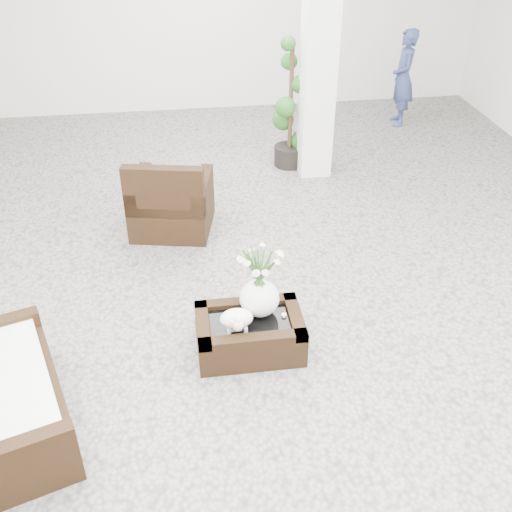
{
  "coord_description": "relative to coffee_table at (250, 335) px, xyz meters",
  "views": [
    {
      "loc": [
        -0.64,
        -4.54,
        3.59
      ],
      "look_at": [
        0.0,
        -0.1,
        0.62
      ],
      "focal_mm": 42.4,
      "sensor_mm": 36.0,
      "label": 1
    }
  ],
  "objects": [
    {
      "name": "ground",
      "position": [
        0.13,
        0.62,
        -0.16
      ],
      "size": [
        11.0,
        11.0,
        0.0
      ],
      "primitive_type": "plane",
      "color": "gray",
      "rests_on": "ground"
    },
    {
      "name": "column",
      "position": [
        1.33,
        3.42,
        1.59
      ],
      "size": [
        0.4,
        0.4,
        3.5
      ],
      "primitive_type": "cube",
      "color": "white",
      "rests_on": "ground"
    },
    {
      "name": "coffee_table",
      "position": [
        0.0,
        0.0,
        0.0
      ],
      "size": [
        0.9,
        0.6,
        0.31
      ],
      "primitive_type": "cube",
      "color": "black",
      "rests_on": "ground"
    },
    {
      "name": "sheep_figurine",
      "position": [
        -0.12,
        -0.1,
        0.26
      ],
      "size": [
        0.28,
        0.23,
        0.21
      ],
      "primitive_type": "ellipsoid",
      "color": "white",
      "rests_on": "coffee_table"
    },
    {
      "name": "planter_narcissus",
      "position": [
        0.1,
        0.1,
        0.56
      ],
      "size": [
        0.44,
        0.44,
        0.8
      ],
      "primitive_type": null,
      "color": "white",
      "rests_on": "coffee_table"
    },
    {
      "name": "tealight",
      "position": [
        0.3,
        0.02,
        0.17
      ],
      "size": [
        0.04,
        0.04,
        0.03
      ],
      "primitive_type": "cylinder",
      "color": "white",
      "rests_on": "coffee_table"
    },
    {
      "name": "armchair",
      "position": [
        -0.59,
        2.19,
        0.3
      ],
      "size": [
        1.01,
        0.98,
        0.92
      ],
      "primitive_type": "cube",
      "rotation": [
        0.0,
        0.0,
        2.94
      ],
      "color": "black",
      "rests_on": "ground"
    },
    {
      "name": "loveseat",
      "position": [
        -1.84,
        -0.58,
        0.23
      ],
      "size": [
        1.1,
        1.58,
        0.77
      ],
      "primitive_type": "cube",
      "rotation": [
        0.0,
        0.0,
        1.89
      ],
      "color": "black",
      "rests_on": "ground"
    },
    {
      "name": "topiary",
      "position": [
        1.05,
        3.67,
        0.7
      ],
      "size": [
        0.46,
        0.46,
        1.72
      ],
      "primitive_type": null,
      "color": "#1F4C18",
      "rests_on": "ground"
    },
    {
      "name": "shopper",
      "position": [
        3.08,
        4.97,
        0.58
      ],
      "size": [
        0.43,
        0.59,
        1.47
      ],
      "primitive_type": "imported",
      "rotation": [
        0.0,
        0.0,
        -1.73
      ],
      "color": "navy",
      "rests_on": "ground"
    }
  ]
}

